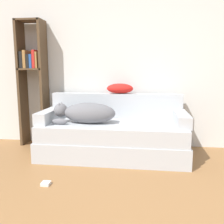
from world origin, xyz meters
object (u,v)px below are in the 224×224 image
(couch, at_px, (113,139))
(laptop, at_px, (134,124))
(throw_pillow, at_px, (120,88))
(bookshelf, at_px, (33,76))
(power_adapter, at_px, (46,184))
(dog, at_px, (86,113))

(couch, xyz_separation_m, laptop, (0.26, -0.08, 0.23))
(couch, bearing_deg, laptop, -17.76)
(throw_pillow, height_order, bookshelf, bookshelf)
(bookshelf, xyz_separation_m, power_adapter, (0.67, -1.27, -0.98))
(couch, height_order, bookshelf, bookshelf)
(couch, height_order, power_adapter, couch)
(laptop, relative_size, bookshelf, 0.21)
(dog, bearing_deg, power_adapter, -103.87)
(power_adapter, bearing_deg, throw_pillow, 65.34)
(laptop, distance_m, power_adapter, 1.21)
(throw_pillow, relative_size, power_adapter, 4.53)
(dog, xyz_separation_m, throw_pillow, (0.37, 0.44, 0.27))
(power_adapter, bearing_deg, laptop, 46.09)
(bookshelf, bearing_deg, laptop, -17.12)
(bookshelf, relative_size, power_adapter, 22.13)
(laptop, xyz_separation_m, power_adapter, (-0.79, -0.82, -0.43))
(bookshelf, bearing_deg, throw_pillow, -0.47)
(throw_pillow, height_order, power_adapter, throw_pillow)
(laptop, xyz_separation_m, throw_pillow, (-0.21, 0.44, 0.39))
(laptop, height_order, power_adapter, laptop)
(throw_pillow, bearing_deg, couch, -97.79)
(laptop, relative_size, throw_pillow, 1.04)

